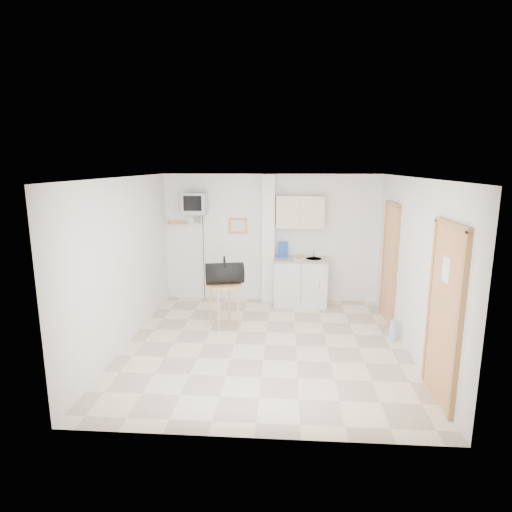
# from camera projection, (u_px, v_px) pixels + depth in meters

# --- Properties ---
(ground) EXTENTS (4.50, 4.50, 0.00)m
(ground) POSITION_uv_depth(u_px,v_px,m) (265.00, 345.00, 6.47)
(ground) COLOR beige
(ground) RESTS_ON ground
(room_envelope) EXTENTS (4.24, 4.54, 2.55)m
(room_envelope) POSITION_uv_depth(u_px,v_px,m) (282.00, 244.00, 6.22)
(room_envelope) COLOR white
(room_envelope) RESTS_ON ground
(kitchenette) EXTENTS (1.03, 0.58, 2.10)m
(kitchenette) POSITION_uv_depth(u_px,v_px,m) (300.00, 264.00, 8.21)
(kitchenette) COLOR silver
(kitchenette) RESTS_ON ground
(crt_television) EXTENTS (0.44, 0.45, 2.15)m
(crt_television) POSITION_uv_depth(u_px,v_px,m) (195.00, 204.00, 8.13)
(crt_television) COLOR slate
(crt_television) RESTS_ON ground
(round_table) EXTENTS (0.58, 0.58, 0.74)m
(round_table) POSITION_uv_depth(u_px,v_px,m) (224.00, 290.00, 7.12)
(round_table) COLOR tan
(round_table) RESTS_ON ground
(duffel_bag) EXTENTS (0.69, 0.47, 0.47)m
(duffel_bag) POSITION_uv_depth(u_px,v_px,m) (225.00, 273.00, 7.06)
(duffel_bag) COLOR black
(duffel_bag) RESTS_ON round_table
(water_bottle) EXTENTS (0.12, 0.12, 0.36)m
(water_bottle) POSITION_uv_depth(u_px,v_px,m) (393.00, 331.00, 6.61)
(water_bottle) COLOR #96ABCC
(water_bottle) RESTS_ON ground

